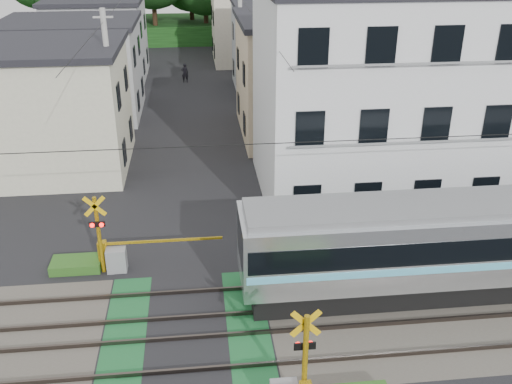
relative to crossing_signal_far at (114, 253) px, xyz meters
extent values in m
plane|color=black|center=(2.59, -3.65, -0.71)|extent=(120.00, 120.00, 0.00)
cube|color=#47423A|center=(2.59, -3.65, -0.71)|extent=(120.00, 6.00, 0.00)
cube|color=black|center=(2.59, -3.65, -0.71)|extent=(5.20, 120.00, 0.00)
cube|color=#145126|center=(0.69, -3.65, -0.70)|extent=(1.30, 6.00, 0.00)
cube|color=#145126|center=(4.49, -3.65, -0.70)|extent=(1.30, 6.00, 0.00)
cube|color=#3F3833|center=(2.59, -5.55, -0.64)|extent=(120.00, 0.08, 0.14)
cube|color=#3F3833|center=(2.59, -4.15, -0.64)|extent=(120.00, 0.08, 0.14)
cube|color=#3F3833|center=(2.59, -3.15, -0.64)|extent=(120.00, 0.08, 0.14)
cube|color=#3F3833|center=(2.59, -1.75, -0.64)|extent=(120.00, 0.08, 0.14)
cube|color=black|center=(12.52, -2.45, -0.30)|extent=(15.64, 2.15, 0.81)
cube|color=black|center=(6.82, -2.45, -0.44)|extent=(2.17, 1.99, 0.54)
cube|color=silver|center=(12.52, -2.45, 1.28)|extent=(16.29, 2.53, 2.35)
cube|color=black|center=(12.52, -2.45, 1.56)|extent=(16.03, 2.57, 0.80)
cube|color=#57BBDC|center=(12.52, -2.45, 0.95)|extent=(16.12, 2.56, 0.25)
cube|color=slate|center=(12.52, -2.45, 2.56)|extent=(15.96, 2.08, 0.22)
cube|color=black|center=(4.43, -2.45, 1.63)|extent=(0.10, 2.18, 1.41)
cylinder|color=yellow|center=(5.59, -7.25, 0.79)|extent=(0.14, 0.14, 3.00)
cube|color=yellow|center=(5.59, -7.15, 1.99)|extent=(0.77, 0.05, 0.77)
cube|color=yellow|center=(5.59, -7.15, 1.99)|extent=(0.77, 0.05, 0.77)
cube|color=black|center=(5.59, -7.15, 1.29)|extent=(0.55, 0.05, 0.20)
sphere|color=#FF0C07|center=(5.43, -7.09, 1.29)|extent=(0.16, 0.16, 0.16)
sphere|color=#FF0C07|center=(5.75, -7.09, 1.29)|extent=(0.16, 0.16, 0.16)
cylinder|color=yellow|center=(-0.41, -0.05, 0.79)|extent=(0.14, 0.14, 3.00)
cube|color=yellow|center=(-0.41, -0.15, 1.99)|extent=(0.77, 0.05, 0.77)
cube|color=yellow|center=(-0.41, -0.15, 1.99)|extent=(0.77, 0.05, 0.77)
cube|color=black|center=(-0.41, -0.15, 1.29)|extent=(0.55, 0.05, 0.20)
sphere|color=#FF0C07|center=(-0.57, -0.21, 1.29)|extent=(0.16, 0.16, 0.16)
sphere|color=#FF0C07|center=(-0.25, -0.21, 1.29)|extent=(0.16, 0.16, 0.16)
cube|color=gray|center=(0.09, -0.05, -0.26)|extent=(0.70, 0.50, 0.90)
cube|color=yellow|center=(-0.41, 0.20, -0.16)|extent=(0.30, 0.30, 1.10)
cube|color=yellow|center=(1.84, 0.20, 0.29)|extent=(4.20, 0.08, 0.08)
cube|color=white|center=(11.09, 5.85, 3.79)|extent=(10.00, 8.00, 9.00)
cube|color=black|center=(7.39, 1.82, 0.79)|extent=(1.10, 0.06, 1.40)
cube|color=black|center=(9.84, 1.82, 0.79)|extent=(1.10, 0.06, 1.40)
cube|color=black|center=(12.29, 1.82, 0.79)|extent=(1.10, 0.06, 1.40)
cube|color=black|center=(14.74, 1.82, 0.79)|extent=(1.10, 0.06, 1.40)
cube|color=gray|center=(11.09, 1.60, 0.19)|extent=(9.00, 0.06, 0.08)
cube|color=black|center=(7.39, 1.82, 3.79)|extent=(1.10, 0.06, 1.40)
cube|color=black|center=(9.84, 1.82, 3.79)|extent=(1.10, 0.06, 1.40)
cube|color=black|center=(12.29, 1.82, 3.79)|extent=(1.10, 0.06, 1.40)
cube|color=black|center=(14.74, 1.82, 3.79)|extent=(1.10, 0.06, 1.40)
cube|color=gray|center=(11.09, 1.60, 3.19)|extent=(9.00, 0.06, 0.08)
cube|color=black|center=(7.39, 1.82, 6.79)|extent=(1.10, 0.06, 1.40)
cube|color=black|center=(9.84, 1.82, 6.79)|extent=(1.10, 0.06, 1.40)
cube|color=black|center=(12.29, 1.82, 6.79)|extent=(1.10, 0.06, 1.40)
cube|color=black|center=(14.74, 1.82, 6.79)|extent=(1.10, 0.06, 1.40)
cube|color=gray|center=(11.09, 1.60, 6.19)|extent=(9.00, 0.06, 0.08)
cube|color=beige|center=(-3.91, 10.35, 2.29)|extent=(7.00, 7.00, 6.00)
cube|color=black|center=(-3.91, 10.35, 5.44)|extent=(7.35, 7.35, 0.30)
cube|color=black|center=(-0.38, 8.60, 0.59)|extent=(0.06, 1.00, 1.20)
cube|color=black|center=(-0.38, 12.10, 0.59)|extent=(0.06, 1.00, 1.20)
cube|color=black|center=(-0.38, 8.60, 3.39)|extent=(0.06, 1.00, 1.20)
cube|color=black|center=(-0.38, 12.10, 3.39)|extent=(0.06, 1.00, 1.20)
cube|color=#CEB791|center=(9.39, 14.35, 2.54)|extent=(7.00, 8.00, 6.50)
cube|color=black|center=(9.39, 14.35, 5.94)|extent=(7.35, 8.40, 0.30)
cube|color=black|center=(5.86, 12.35, 0.59)|extent=(0.06, 1.00, 1.20)
cube|color=black|center=(5.86, 16.35, 0.59)|extent=(0.06, 1.00, 1.20)
cube|color=black|center=(5.86, 12.35, 3.39)|extent=(0.06, 1.00, 1.20)
cube|color=black|center=(5.86, 16.35, 3.39)|extent=(0.06, 1.00, 1.20)
cube|color=#A4A7A9|center=(-4.41, 19.35, 2.19)|extent=(8.00, 7.00, 5.80)
cube|color=black|center=(-4.41, 19.35, 5.24)|extent=(8.40, 7.35, 0.30)
cube|color=black|center=(-0.38, 17.60, 0.59)|extent=(0.06, 1.00, 1.20)
cube|color=black|center=(-0.38, 21.10, 0.59)|extent=(0.06, 1.00, 1.20)
cube|color=black|center=(-0.38, 17.60, 3.39)|extent=(0.06, 1.00, 1.20)
cube|color=black|center=(-0.38, 21.10, 3.39)|extent=(0.06, 1.00, 1.20)
cube|color=#A4A7A9|center=(9.79, 24.35, 2.39)|extent=(7.00, 7.00, 6.20)
cube|color=black|center=(9.79, 24.35, 5.64)|extent=(7.35, 7.35, 0.30)
cube|color=black|center=(6.26, 22.60, 0.59)|extent=(0.06, 1.00, 1.20)
cube|color=black|center=(6.26, 26.10, 0.59)|extent=(0.06, 1.00, 1.20)
cube|color=black|center=(6.26, 22.60, 3.39)|extent=(0.06, 1.00, 1.20)
cube|color=black|center=(6.26, 26.10, 3.39)|extent=(0.06, 1.00, 1.20)
cube|color=#A4A7A9|center=(-4.21, 29.35, 2.29)|extent=(7.00, 8.00, 6.00)
cube|color=black|center=(-0.68, 27.35, 0.59)|extent=(0.06, 1.00, 1.20)
cube|color=black|center=(-0.68, 31.35, 0.59)|extent=(0.06, 1.00, 1.20)
cube|color=black|center=(-0.68, 27.35, 3.39)|extent=(0.06, 1.00, 1.20)
cube|color=black|center=(-0.68, 31.35, 3.39)|extent=(0.06, 1.00, 1.20)
cube|color=beige|center=(9.09, 34.35, 2.49)|extent=(8.00, 7.00, 6.40)
cube|color=black|center=(5.06, 32.60, 0.59)|extent=(0.06, 1.00, 1.20)
cube|color=black|center=(5.06, 36.10, 0.59)|extent=(0.06, 1.00, 1.20)
cube|color=black|center=(5.06, 32.60, 3.39)|extent=(0.06, 1.00, 1.20)
cube|color=black|center=(5.06, 36.10, 3.39)|extent=(0.06, 1.00, 1.20)
cube|color=#1A4717|center=(2.59, 46.35, 0.29)|extent=(40.00, 10.00, 2.00)
cylinder|color=#332114|center=(-11.94, 45.38, 2.13)|extent=(0.50, 0.50, 5.68)
cylinder|color=#332114|center=(-9.26, 43.13, 1.48)|extent=(0.50, 0.50, 4.38)
cylinder|color=#332114|center=(-5.02, 44.55, 1.75)|extent=(0.50, 0.50, 4.93)
cylinder|color=#332114|center=(-2.44, 46.73, 2.20)|extent=(0.50, 0.50, 5.82)
cylinder|color=#332114|center=(-0.51, 42.80, 2.28)|extent=(0.50, 0.50, 5.97)
cylinder|color=#332114|center=(3.27, 46.17, 1.66)|extent=(0.50, 0.50, 4.75)
cylinder|color=#332114|center=(4.71, 43.65, 1.61)|extent=(0.50, 0.50, 4.65)
cylinder|color=#332114|center=(8.46, 43.36, 1.82)|extent=(0.50, 0.50, 5.06)
cylinder|color=#332114|center=(10.88, 42.89, 1.63)|extent=(0.50, 0.50, 4.69)
cylinder|color=#332114|center=(14.14, 44.06, 1.87)|extent=(0.50, 0.50, 5.16)
cylinder|color=#332114|center=(16.31, 46.73, 1.35)|extent=(0.50, 0.50, 4.13)
cube|color=black|center=(8.59, -2.45, 4.89)|extent=(60.00, 0.02, 0.02)
cylinder|color=#A5A5A0|center=(-0.81, 9.35, 3.29)|extent=(0.26, 0.26, 8.00)
cube|color=#A5A5A0|center=(-0.81, 9.35, 6.89)|extent=(0.90, 0.08, 0.08)
cylinder|color=#A5A5A0|center=(6.19, 18.35, 3.29)|extent=(0.26, 0.26, 8.00)
cylinder|color=#A5A5A0|center=(-0.81, 30.35, 3.29)|extent=(0.26, 0.26, 8.00)
imported|color=black|center=(2.47, 26.97, 0.05)|extent=(0.57, 0.38, 1.52)
cube|color=#2D5E1E|center=(-1.41, 0.25, -0.53)|extent=(1.80, 1.00, 0.36)
cube|color=#2D5E1E|center=(7.19, -0.45, -0.56)|extent=(1.50, 0.90, 0.30)
camera|label=1|loc=(3.17, -18.04, 10.74)|focal=40.00mm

